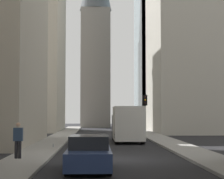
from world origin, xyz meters
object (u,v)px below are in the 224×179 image
(pedestrian, at_px, (18,139))
(sedan_navy, at_px, (89,154))
(delivery_truck, at_px, (127,124))
(discarded_bottle, at_px, (53,146))
(traffic_light_midblock, at_px, (145,105))

(pedestrian, bearing_deg, sedan_navy, -132.56)
(delivery_truck, height_order, pedestrian, delivery_truck)
(sedan_navy, bearing_deg, discarded_bottle, 14.51)
(delivery_truck, relative_size, sedan_navy, 1.50)
(sedan_navy, distance_m, discarded_bottle, 9.79)
(delivery_truck, relative_size, traffic_light_midblock, 1.59)
(sedan_navy, bearing_deg, traffic_light_midblock, -12.07)
(discarded_bottle, bearing_deg, sedan_navy, -165.49)
(delivery_truck, xyz_separation_m, pedestrian, (-12.75, 6.30, -0.37))
(traffic_light_midblock, bearing_deg, discarded_bottle, 153.30)
(delivery_truck, bearing_deg, sedan_navy, 170.05)
(traffic_light_midblock, bearing_deg, delivery_truck, 164.24)
(delivery_truck, distance_m, traffic_light_midblock, 9.49)
(delivery_truck, xyz_separation_m, traffic_light_midblock, (8.99, -2.54, 1.67))
(delivery_truck, height_order, discarded_bottle, delivery_truck)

